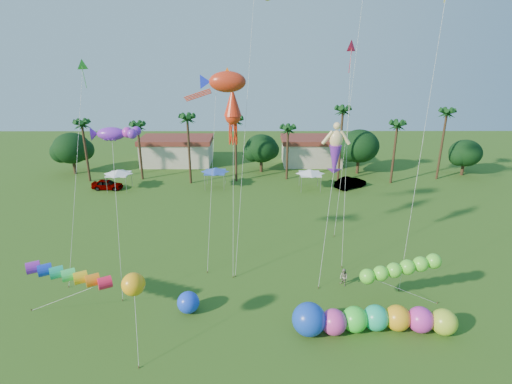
{
  "coord_description": "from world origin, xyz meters",
  "views": [
    {
      "loc": [
        -0.09,
        -19.63,
        19.73
      ],
      "look_at": [
        0.0,
        10.0,
        9.0
      ],
      "focal_mm": 28.0,
      "sensor_mm": 36.0,
      "label": 1
    }
  ],
  "objects_px": {
    "blue_ball": "(188,302)",
    "car_a": "(107,184)",
    "car_b": "(350,183)",
    "spectator_b": "(344,277)",
    "caterpillar_inflatable": "(367,320)"
  },
  "relations": [
    {
      "from": "blue_ball",
      "to": "car_a",
      "type": "bearing_deg",
      "value": 119.54
    },
    {
      "from": "car_a",
      "to": "car_b",
      "type": "distance_m",
      "value": 36.04
    },
    {
      "from": "car_b",
      "to": "spectator_b",
      "type": "height_order",
      "value": "car_b"
    },
    {
      "from": "car_b",
      "to": "blue_ball",
      "type": "distance_m",
      "value": 35.51
    },
    {
      "from": "spectator_b",
      "to": "blue_ball",
      "type": "distance_m",
      "value": 13.55
    },
    {
      "from": "blue_ball",
      "to": "spectator_b",
      "type": "bearing_deg",
      "value": 15.85
    },
    {
      "from": "car_b",
      "to": "caterpillar_inflatable",
      "type": "bearing_deg",
      "value": 137.98
    },
    {
      "from": "spectator_b",
      "to": "caterpillar_inflatable",
      "type": "xyz_separation_m",
      "value": [
        0.45,
        -6.07,
        0.23
      ]
    },
    {
      "from": "caterpillar_inflatable",
      "to": "blue_ball",
      "type": "bearing_deg",
      "value": 169.1
    },
    {
      "from": "car_a",
      "to": "caterpillar_inflatable",
      "type": "relative_size",
      "value": 0.37
    },
    {
      "from": "spectator_b",
      "to": "caterpillar_inflatable",
      "type": "relative_size",
      "value": 0.13
    },
    {
      "from": "car_b",
      "to": "car_a",
      "type": "bearing_deg",
      "value": 59.41
    },
    {
      "from": "spectator_b",
      "to": "caterpillar_inflatable",
      "type": "distance_m",
      "value": 6.09
    },
    {
      "from": "spectator_b",
      "to": "blue_ball",
      "type": "relative_size",
      "value": 0.91
    },
    {
      "from": "car_a",
      "to": "car_b",
      "type": "height_order",
      "value": "car_b"
    }
  ]
}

